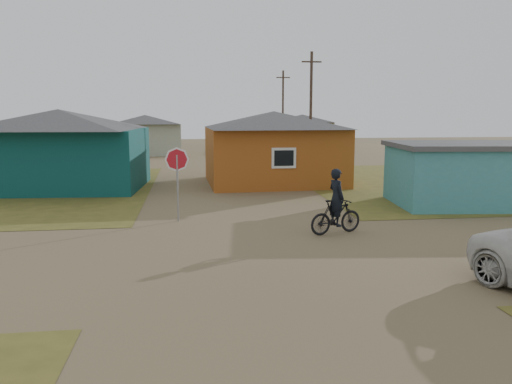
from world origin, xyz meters
TOP-DOWN VIEW (x-y plane):
  - ground at (0.00, 0.00)m, footprint 120.00×120.00m
  - grass_ne at (14.00, 13.00)m, footprint 20.00×18.00m
  - house_teal at (-8.50, 13.50)m, footprint 8.93×7.08m
  - house_yellow at (2.50, 14.00)m, footprint 7.72×6.76m
  - shed_turquoise at (9.50, 6.50)m, footprint 6.71×4.93m
  - house_pale_west at (-6.00, 34.00)m, footprint 7.04×6.15m
  - house_beige_east at (10.00, 40.00)m, footprint 6.95×6.05m
  - house_pale_north at (-14.00, 46.00)m, footprint 6.28×5.81m
  - utility_pole_near at (6.50, 22.00)m, footprint 1.40×0.20m
  - utility_pole_far at (7.50, 38.00)m, footprint 1.40×0.20m
  - stop_sign at (-2.47, 4.91)m, footprint 0.85×0.24m
  - cyclist at (2.57, 2.34)m, footprint 1.93×1.06m

SIDE VIEW (x-z plane):
  - ground at x=0.00m, z-range 0.00..0.00m
  - grass_ne at x=14.00m, z-range 0.00..0.01m
  - cyclist at x=2.57m, z-range -0.28..1.81m
  - shed_turquoise at x=9.50m, z-range 0.01..2.61m
  - house_pale_north at x=-14.00m, z-range 0.05..3.45m
  - house_pale_west at x=-6.00m, z-range 0.06..3.66m
  - house_beige_east at x=10.00m, z-range 0.06..3.66m
  - stop_sign at x=-2.47m, z-range 0.61..3.25m
  - house_yellow at x=2.50m, z-range 0.05..3.95m
  - house_teal at x=-8.50m, z-range 0.05..4.05m
  - utility_pole_near at x=6.50m, z-range 0.14..8.14m
  - utility_pole_far at x=7.50m, z-range 0.14..8.14m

